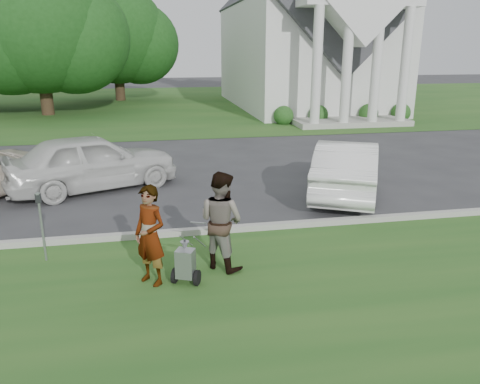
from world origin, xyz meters
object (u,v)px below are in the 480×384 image
object	(u,v)px
tree_back	(116,39)
person_left	(150,236)
church	(306,18)
striping_cart	(186,264)
car_d	(346,168)
car_b	(92,162)
parking_meter_near	(41,219)
person_right	(221,221)
tree_left	(38,29)

from	to	relation	value
tree_back	person_left	distance (m)	31.85
church	striping_cart	size ratio (longest dim) A/B	23.68
striping_cart	car_d	world-z (taller)	car_d
church	car_b	bearing A→B (deg)	-123.99
tree_back	car_d	distance (m)	28.49
striping_cart	person_left	world-z (taller)	person_left
parking_meter_near	car_b	xyz separation A→B (m)	(0.41, 4.92, -0.05)
parking_meter_near	car_d	xyz separation A→B (m)	(7.52, 3.09, -0.11)
car_b	parking_meter_near	bearing A→B (deg)	153.17
tree_back	car_d	bearing A→B (deg)	-74.18
church	car_d	world-z (taller)	church
church	tree_back	world-z (taller)	church
person_right	church	bearing A→B (deg)	-64.54
tree_left	person_left	xyz separation A→B (m)	(6.22, -23.54, -4.22)
striping_cart	car_b	size ratio (longest dim) A/B	0.21
tree_left	tree_back	size ratio (longest dim) A/B	1.11
tree_back	church	bearing A→B (deg)	-27.85
car_b	person_right	bearing A→B (deg)	-175.33
tree_left	person_right	xyz separation A→B (m)	(7.52, -23.14, -4.18)
striping_cart	tree_back	bearing A→B (deg)	118.19
striping_cart	person_left	distance (m)	0.79
church	tree_left	size ratio (longest dim) A/B	2.27
striping_cart	person_left	size ratio (longest dim) A/B	0.57
person_right	car_d	size ratio (longest dim) A/B	0.40
person_left	car_d	bearing A→B (deg)	84.35
tree_left	church	bearing A→B (deg)	3.79
church	tree_back	xyz separation A→B (m)	(-13.01, 6.87, -1.21)
car_d	person_left	bearing A→B (deg)	64.61
church	tree_back	size ratio (longest dim) A/B	2.51
tree_back	car_b	world-z (taller)	tree_back
striping_cart	person_right	bearing A→B (deg)	60.13
striping_cart	parking_meter_near	world-z (taller)	parking_meter_near
tree_left	car_d	bearing A→B (deg)	-58.59
church	parking_meter_near	xyz separation A→B (m)	(-12.84, -23.36, -5.06)
tree_left	striping_cart	size ratio (longest dim) A/B	10.44
striping_cart	car_d	distance (m)	6.68
tree_back	parking_meter_near	size ratio (longest dim) A/B	6.88
tree_left	parking_meter_near	xyz separation A→B (m)	(4.17, -22.24, -4.23)
church	car_b	size ratio (longest dim) A/B	4.94
parking_meter_near	car_d	bearing A→B (deg)	22.33
parking_meter_near	car_d	distance (m)	8.13
tree_left	car_b	distance (m)	18.41
person_right	car_d	xyz separation A→B (m)	(4.17, 4.00, -0.16)
person_left	car_d	distance (m)	7.02
church	car_d	xyz separation A→B (m)	(-5.32, -20.27, -5.17)
person_left	church	bearing A→B (deg)	111.95
striping_cart	person_right	xyz separation A→B (m)	(0.72, 0.54, 0.55)
tree_back	person_right	world-z (taller)	tree_back
striping_cart	car_d	xyz separation A→B (m)	(4.89, 4.53, 0.39)
parking_meter_near	tree_left	bearing A→B (deg)	100.62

